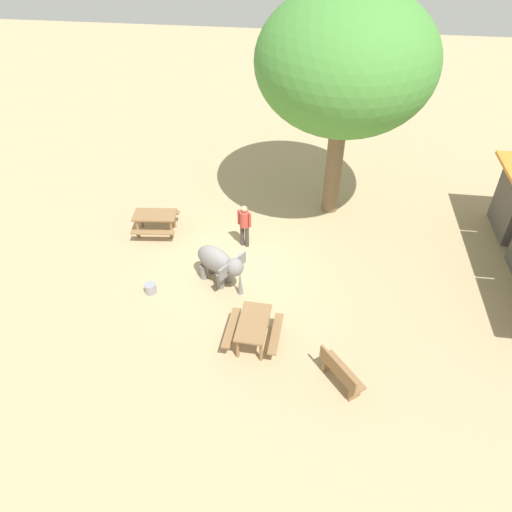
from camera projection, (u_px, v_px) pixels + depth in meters
ground_plane at (235, 266)px, 16.07m from camera, size 60.00×60.00×0.00m
elephant at (219, 263)px, 14.95m from camera, size 1.53×1.71×1.24m
person_handler at (244, 223)px, 16.35m from camera, size 0.32×0.49×1.62m
shade_tree_main at (346, 62)px, 15.24m from camera, size 6.33×5.80×7.81m
wooden_bench at (340, 372)px, 12.11m from camera, size 1.34×1.18×0.88m
picnic_table_near at (253, 327)px, 13.15m from camera, size 1.56×1.54×0.78m
picnic_table_far at (155, 219)px, 17.17m from camera, size 1.64×1.66×0.78m
feed_bucket at (150, 288)px, 14.98m from camera, size 0.36×0.36×0.32m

